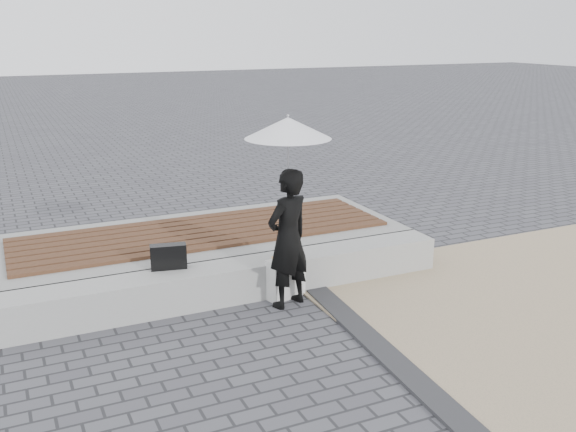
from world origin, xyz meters
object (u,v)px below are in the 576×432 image
(parasol, at_px, (288,128))
(canvas_tote, at_px, (286,278))
(woman, at_px, (288,239))
(seating_ledge, at_px, (236,280))
(handbag, at_px, (168,257))

(parasol, bearing_deg, canvas_tote, 72.74)
(canvas_tote, bearing_deg, woman, -123.83)
(woman, distance_m, canvas_tote, 0.56)
(woman, bearing_deg, parasol, 158.81)
(woman, bearing_deg, seating_ledge, -66.08)
(handbag, xyz_separation_m, canvas_tote, (1.20, -0.38, -0.31))
(woman, height_order, canvas_tote, woman)
(woman, relative_size, handbag, 3.95)
(seating_ledge, relative_size, canvas_tote, 10.90)
(seating_ledge, relative_size, parasol, 4.44)
(seating_ledge, bearing_deg, handbag, 168.16)
(woman, xyz_separation_m, parasol, (0.00, 0.00, 1.17))
(seating_ledge, distance_m, handbag, 0.80)
(parasol, height_order, canvas_tote, parasol)
(canvas_tote, bearing_deg, handbag, 145.95)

